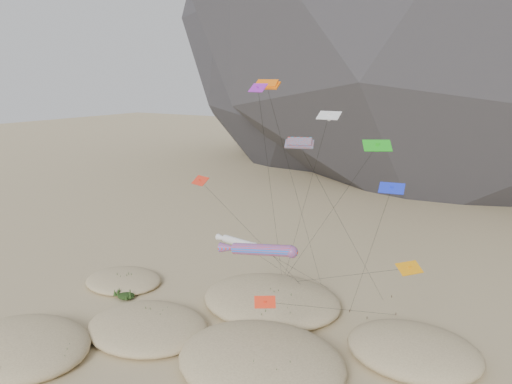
% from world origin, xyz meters
% --- Properties ---
extents(dunes, '(52.28, 39.42, 3.79)m').
position_xyz_m(dunes, '(-0.88, 5.01, 0.70)').
color(dunes, '#CCB789').
rests_on(dunes, ground).
extents(dune_grass, '(42.88, 28.80, 1.54)m').
position_xyz_m(dune_grass, '(-1.28, 3.62, 0.83)').
color(dune_grass, black).
rests_on(dune_grass, ground).
extents(kite_stakes, '(16.88, 6.97, 0.30)m').
position_xyz_m(kite_stakes, '(1.77, 22.54, 0.15)').
color(kite_stakes, '#3F2D1E').
rests_on(kite_stakes, ground).
extents(rainbow_tube_kite, '(7.89, 18.67, 11.54)m').
position_xyz_m(rainbow_tube_kite, '(1.05, 7.31, 10.66)').
color(rainbow_tube_kite, '#FF2D1A').
rests_on(rainbow_tube_kite, ground).
extents(white_tube_kite, '(6.26, 15.28, 10.32)m').
position_xyz_m(white_tube_kite, '(-3.44, 10.52, 9.68)').
color(white_tube_kite, silver).
rests_on(white_tube_kite, ground).
extents(orange_parafoil, '(3.80, 10.82, 25.86)m').
position_xyz_m(orange_parafoil, '(-2.89, 15.51, 25.07)').
color(orange_parafoil, orange).
rests_on(orange_parafoil, ground).
extents(multi_parafoil, '(4.68, 17.79, 21.05)m').
position_xyz_m(multi_parafoil, '(4.40, 8.62, 20.32)').
color(multi_parafoil, red).
rests_on(multi_parafoil, ground).
extents(delta_kites, '(24.52, 20.41, 25.43)m').
position_xyz_m(delta_kites, '(5.08, 11.26, 16.51)').
color(delta_kites, purple).
rests_on(delta_kites, ground).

